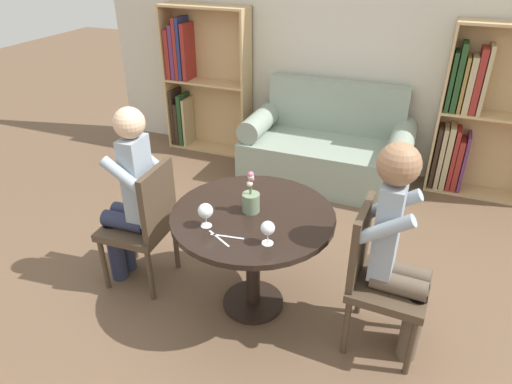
% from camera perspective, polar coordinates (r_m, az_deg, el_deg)
% --- Properties ---
extents(ground_plane, '(16.00, 16.00, 0.00)m').
position_cam_1_polar(ground_plane, '(3.14, -0.35, -13.73)').
color(ground_plane, brown).
extents(back_wall, '(5.20, 0.05, 2.70)m').
position_cam_1_polar(back_wall, '(4.62, 11.28, 19.07)').
color(back_wall, beige).
rests_on(back_wall, ground_plane).
extents(round_table, '(0.98, 0.98, 0.71)m').
position_cam_1_polar(round_table, '(2.77, -0.38, -5.01)').
color(round_table, black).
rests_on(round_table, ground_plane).
extents(couch, '(1.58, 0.80, 0.92)m').
position_cam_1_polar(couch, '(4.53, 8.90, 5.23)').
color(couch, gray).
rests_on(couch, ground_plane).
extents(bookshelf_left, '(0.94, 0.28, 1.54)m').
position_cam_1_polar(bookshelf_left, '(5.13, -7.27, 13.70)').
color(bookshelf_left, tan).
rests_on(bookshelf_left, ground_plane).
extents(bookshelf_right, '(0.94, 0.28, 1.54)m').
position_cam_1_polar(bookshelf_right, '(4.56, 25.94, 8.37)').
color(bookshelf_right, tan).
rests_on(bookshelf_right, ground_plane).
extents(chair_left, '(0.44, 0.44, 0.90)m').
position_cam_1_polar(chair_left, '(3.11, -13.68, -3.52)').
color(chair_left, '#473828').
rests_on(chair_left, ground_plane).
extents(chair_right, '(0.44, 0.44, 0.90)m').
position_cam_1_polar(chair_right, '(2.68, 14.97, -9.77)').
color(chair_right, '#473828').
rests_on(chair_right, ground_plane).
extents(person_left, '(0.43, 0.35, 1.28)m').
position_cam_1_polar(person_left, '(3.07, -15.50, -0.52)').
color(person_left, '#282D47').
rests_on(person_left, ground_plane).
extents(person_right, '(0.43, 0.35, 1.29)m').
position_cam_1_polar(person_right, '(2.55, 17.41, -6.62)').
color(person_right, brown).
rests_on(person_right, ground_plane).
extents(wine_glass_left, '(0.09, 0.09, 0.14)m').
position_cam_1_polar(wine_glass_left, '(2.55, -6.34, -2.44)').
color(wine_glass_left, white).
rests_on(wine_glass_left, round_table).
extents(wine_glass_right, '(0.08, 0.08, 0.14)m').
position_cam_1_polar(wine_glass_right, '(2.40, 1.48, -4.63)').
color(wine_glass_right, white).
rests_on(wine_glass_right, round_table).
extents(flower_vase, '(0.10, 0.10, 0.26)m').
position_cam_1_polar(flower_vase, '(2.68, -0.65, -0.95)').
color(flower_vase, gray).
rests_on(flower_vase, round_table).
extents(knife_left_setting, '(0.19, 0.04, 0.00)m').
position_cam_1_polar(knife_left_setting, '(2.51, -3.63, -5.57)').
color(knife_left_setting, silver).
rests_on(knife_left_setting, round_table).
extents(fork_left_setting, '(0.17, 0.11, 0.00)m').
position_cam_1_polar(fork_left_setting, '(2.50, -4.66, -5.80)').
color(fork_left_setting, silver).
rests_on(fork_left_setting, round_table).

